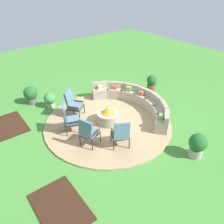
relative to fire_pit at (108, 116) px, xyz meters
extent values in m
plane|color=#478C38|center=(0.00, 0.00, -0.34)|extent=(24.00, 24.00, 0.00)
cylinder|color=tan|center=(0.00, 0.00, -0.31)|extent=(4.89, 4.89, 0.06)
cube|color=#382114|center=(-2.20, -3.11, -0.32)|extent=(1.66, 1.11, 0.04)
cube|color=#382114|center=(2.20, -3.11, -0.32)|extent=(1.66, 1.11, 0.04)
cylinder|color=#9E937F|center=(0.00, 0.00, -0.06)|extent=(0.86, 0.86, 0.44)
cylinder|color=black|center=(0.00, 0.00, 0.13)|extent=(0.56, 0.56, 0.06)
cone|color=orange|center=(0.00, 0.00, 0.30)|extent=(0.45, 0.45, 0.28)
cube|color=#9E937F|center=(1.55, 1.29, -0.05)|extent=(0.78, 0.81, 0.46)
cube|color=#9E937F|center=(1.66, 1.38, 0.31)|extent=(0.56, 0.63, 0.26)
cube|color=#9E937F|center=(1.05, 1.73, -0.05)|extent=(0.82, 0.74, 0.46)
cube|color=#9E937F|center=(1.12, 1.85, 0.31)|extent=(0.67, 0.49, 0.26)
cube|color=#9E937F|center=(0.43, 1.97, -0.05)|extent=(0.76, 0.58, 0.46)
cube|color=#9E937F|center=(0.46, 2.11, 0.31)|extent=(0.70, 0.30, 0.26)
cube|color=#9E937F|center=(-0.23, 2.01, -0.05)|extent=(0.73, 0.53, 0.46)
cube|color=#9E937F|center=(-0.25, 2.15, 0.31)|extent=(0.70, 0.24, 0.26)
cube|color=#9E937F|center=(-0.87, 1.82, -0.05)|extent=(0.81, 0.70, 0.46)
cube|color=#9E937F|center=(-0.94, 1.95, 0.31)|extent=(0.68, 0.44, 0.26)
cube|color=#9E937F|center=(-1.42, 1.44, -0.05)|extent=(0.80, 0.80, 0.46)
cube|color=#9E937F|center=(-1.52, 1.54, 0.31)|extent=(0.60, 0.59, 0.26)
cube|color=#9E937F|center=(-1.81, 0.90, -0.05)|extent=(0.71, 0.81, 0.46)
cube|color=#9E937F|center=(-1.94, 0.96, 0.31)|extent=(0.45, 0.68, 0.26)
cube|color=#70A34C|center=(-0.85, 1.77, 0.29)|extent=(0.27, 0.26, 0.21)
cube|color=#BC5B47|center=(-0.23, 1.96, 0.27)|extent=(0.21, 0.20, 0.18)
cube|color=beige|center=(-1.76, 0.88, 0.28)|extent=(0.23, 0.24, 0.19)
cube|color=#70A34C|center=(1.51, 1.26, 0.27)|extent=(0.24, 0.24, 0.19)
cube|color=#BC5B47|center=(-1.38, 1.40, 0.27)|extent=(0.24, 0.23, 0.18)
cylinder|color=#2D2319|center=(-1.12, -0.38, -0.09)|extent=(0.04, 0.04, 0.38)
cylinder|color=#2D2319|center=(-0.79, -0.80, -0.09)|extent=(0.04, 0.04, 0.38)
cylinder|color=#2D2319|center=(-1.52, -0.69, -0.09)|extent=(0.04, 0.04, 0.38)
cylinder|color=#2D2319|center=(-1.19, -1.11, -0.09)|extent=(0.04, 0.04, 0.38)
cube|color=#2D2319|center=(-1.16, -0.74, 0.13)|extent=(0.78, 0.78, 0.05)
cube|color=slate|center=(-1.16, -0.74, 0.20)|extent=(0.72, 0.72, 0.09)
cube|color=slate|center=(-1.34, -0.88, 0.50)|extent=(0.41, 0.56, 0.74)
cube|color=#2D2319|center=(-1.31, -0.54, 0.26)|extent=(0.40, 0.32, 0.04)
cube|color=#2D2319|center=(-1.00, -0.94, 0.26)|extent=(0.40, 0.32, 0.04)
cylinder|color=#2D2319|center=(-0.51, -0.99, -0.09)|extent=(0.04, 0.04, 0.38)
cylinder|color=#2D2319|center=(0.00, -1.18, -0.09)|extent=(0.04, 0.04, 0.38)
cylinder|color=#2D2319|center=(-0.69, -1.48, -0.09)|extent=(0.04, 0.04, 0.38)
cylinder|color=#2D2319|center=(-0.18, -1.67, -0.09)|extent=(0.04, 0.04, 0.38)
cube|color=#2D2319|center=(-0.35, -1.33, 0.13)|extent=(0.73, 0.72, 0.05)
cube|color=slate|center=(-0.35, -1.33, 0.20)|extent=(0.67, 0.66, 0.09)
cube|color=slate|center=(-0.43, -1.55, 0.49)|extent=(0.57, 0.30, 0.73)
cube|color=#2D2319|center=(-0.59, -1.24, 0.26)|extent=(0.21, 0.46, 0.04)
cube|color=#2D2319|center=(-0.10, -1.42, 0.26)|extent=(0.21, 0.46, 0.04)
cylinder|color=#2D2319|center=(0.32, -1.09, -0.09)|extent=(0.04, 0.04, 0.38)
cylinder|color=#2D2319|center=(0.77, -0.89, -0.09)|extent=(0.04, 0.04, 0.38)
cylinder|color=#2D2319|center=(0.52, -1.54, -0.09)|extent=(0.04, 0.04, 0.38)
cylinder|color=#2D2319|center=(0.97, -1.34, -0.09)|extent=(0.04, 0.04, 0.38)
cube|color=#2D2319|center=(0.64, -1.21, 0.13)|extent=(0.69, 0.69, 0.05)
cube|color=slate|center=(0.64, -1.21, 0.20)|extent=(0.64, 0.64, 0.09)
cube|color=slate|center=(0.74, -1.42, 0.47)|extent=(0.50, 0.31, 0.66)
cube|color=#2D2319|center=(0.43, -1.31, 0.26)|extent=(0.23, 0.43, 0.04)
cube|color=#2D2319|center=(0.86, -1.12, 0.26)|extent=(0.23, 0.43, 0.04)
cylinder|color=#2D2319|center=(0.96, -0.57, -0.09)|extent=(0.04, 0.04, 0.38)
cylinder|color=#2D2319|center=(1.19, -0.12, -0.09)|extent=(0.04, 0.04, 0.38)
cylinder|color=#2D2319|center=(1.40, -0.80, -0.09)|extent=(0.04, 0.04, 0.38)
cylinder|color=#2D2319|center=(1.63, -0.34, -0.09)|extent=(0.04, 0.04, 0.38)
cube|color=#2D2319|center=(1.30, -0.46, 0.13)|extent=(0.72, 0.73, 0.05)
cube|color=slate|center=(1.30, -0.46, 0.20)|extent=(0.66, 0.67, 0.09)
cube|color=slate|center=(1.50, -0.56, 0.45)|extent=(0.34, 0.54, 0.62)
cube|color=#2D2319|center=(1.19, -0.67, 0.26)|extent=(0.43, 0.25, 0.04)
cube|color=#2D2319|center=(1.40, -0.24, 0.26)|extent=(0.43, 0.25, 0.04)
cylinder|color=#A89E8E|center=(3.13, 1.16, -0.18)|extent=(0.43, 0.43, 0.32)
sphere|color=#236028|center=(3.13, 1.16, 0.22)|extent=(0.57, 0.57, 0.57)
cylinder|color=brown|center=(-1.00, 3.41, -0.19)|extent=(0.43, 0.43, 0.30)
sphere|color=#236028|center=(-1.00, 3.41, 0.20)|extent=(0.50, 0.50, 0.50)
sphere|color=#E55638|center=(-0.94, 3.41, 0.31)|extent=(0.19, 0.19, 0.19)
cylinder|color=#605B56|center=(-3.34, -1.76, -0.21)|extent=(0.43, 0.43, 0.26)
sphere|color=#236028|center=(-3.34, -1.76, 0.16)|extent=(0.59, 0.59, 0.59)
cylinder|color=#A89E8E|center=(-2.53, -1.23, -0.23)|extent=(0.36, 0.36, 0.22)
sphere|color=#3D8E42|center=(-2.53, -1.23, 0.08)|extent=(0.50, 0.50, 0.50)
sphere|color=#DB337A|center=(-2.48, -1.23, 0.17)|extent=(0.16, 0.16, 0.16)
camera|label=1|loc=(5.68, -4.13, 4.68)|focal=35.44mm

